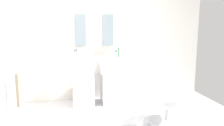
{
  "coord_description": "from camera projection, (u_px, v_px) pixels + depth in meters",
  "views": [
    {
      "loc": [
        -0.67,
        -3.22,
        1.63
      ],
      "look_at": [
        0.15,
        0.55,
        0.95
      ],
      "focal_mm": 37.24,
      "sensor_mm": 36.0,
      "label": 1
    }
  ],
  "objects": [
    {
      "name": "soap_bottle_grey",
      "position": [
        77.0,
        53.0,
        4.6
      ],
      "size": [
        0.05,
        0.05,
        0.16
      ],
      "color": "#99999E",
      "rests_on": "pedestal_sink_left"
    },
    {
      "name": "pedestal_sink_right",
      "position": [
        111.0,
        78.0,
        4.68
      ],
      "size": [
        0.51,
        0.51,
        1.04
      ],
      "color": "white",
      "rests_on": "ground_plane"
    },
    {
      "name": "soap_bottle_white",
      "position": [
        75.0,
        54.0,
        4.52
      ],
      "size": [
        0.05,
        0.05,
        0.14
      ],
      "color": "white",
      "rests_on": "pedestal_sink_left"
    },
    {
      "name": "soap_bottle_clear",
      "position": [
        116.0,
        55.0,
        4.49
      ],
      "size": [
        0.06,
        0.06,
        0.15
      ],
      "color": "silver",
      "rests_on": "pedestal_sink_right"
    },
    {
      "name": "soap_bottle_green",
      "position": [
        118.0,
        53.0,
        4.6
      ],
      "size": [
        0.05,
        0.05,
        0.18
      ],
      "color": "#59996B",
      "rests_on": "pedestal_sink_right"
    },
    {
      "name": "pedestal_sink_left",
      "position": [
        83.0,
        79.0,
        4.56
      ],
      "size": [
        0.51,
        0.51,
        1.04
      ],
      "color": "white",
      "rests_on": "ground_plane"
    },
    {
      "name": "lounge_chair",
      "position": [
        167.0,
        103.0,
        3.73
      ],
      "size": [
        1.1,
        1.1,
        0.65
      ],
      "color": "#B7BABF",
      "rests_on": "ground_plane"
    },
    {
      "name": "towel_rack",
      "position": [
        17.0,
        90.0,
        3.46
      ],
      "size": [
        0.37,
        0.22,
        0.95
      ],
      "color": "#B7BABF",
      "rests_on": "ground_plane"
    },
    {
      "name": "vanity_mirror_left",
      "position": [
        80.0,
        30.0,
        4.73
      ],
      "size": [
        0.22,
        0.03,
        0.65
      ],
      "primitive_type": "cube",
      "color": "#8C9EA8"
    },
    {
      "name": "rear_partition",
      "position": [
        94.0,
        38.0,
        4.89
      ],
      "size": [
        4.8,
        0.1,
        2.6
      ],
      "primitive_type": "cube",
      "color": "silver",
      "rests_on": "ground_plane"
    },
    {
      "name": "vanity_mirror_right",
      "position": [
        108.0,
        30.0,
        4.85
      ],
      "size": [
        0.22,
        0.03,
        0.65
      ],
      "primitive_type": "cube",
      "color": "#8C9EA8"
    }
  ]
}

